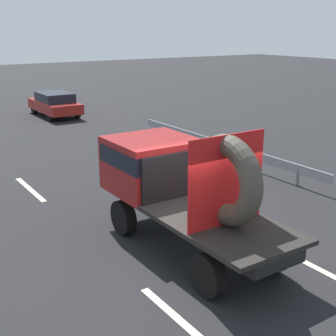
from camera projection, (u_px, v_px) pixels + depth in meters
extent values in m
plane|color=black|center=(202.00, 256.00, 10.59)|extent=(120.00, 120.00, 0.00)
cylinder|color=black|center=(123.00, 217.00, 11.62)|extent=(0.28, 0.87, 0.87)
cylinder|color=black|center=(179.00, 204.00, 12.51)|extent=(0.28, 0.87, 0.87)
cylinder|color=black|center=(208.00, 275.00, 8.91)|extent=(0.28, 0.87, 0.87)
cylinder|color=black|center=(272.00, 252.00, 9.81)|extent=(0.28, 0.87, 0.87)
cube|color=black|center=(192.00, 216.00, 10.56)|extent=(1.30, 5.41, 0.25)
cube|color=maroon|center=(152.00, 165.00, 11.71)|extent=(2.00, 1.95, 1.35)
cube|color=black|center=(153.00, 154.00, 11.58)|extent=(2.02, 1.85, 0.44)
cube|color=black|center=(220.00, 224.00, 9.73)|extent=(2.00, 3.46, 0.10)
cube|color=black|center=(175.00, 176.00, 10.90)|extent=(1.80, 0.08, 1.10)
torus|color=#474238|center=(227.00, 180.00, 9.33)|extent=(0.45, 1.88, 1.88)
cube|color=red|center=(227.00, 180.00, 9.33)|extent=(1.90, 0.03, 1.88)
cylinder|color=black|center=(34.00, 109.00, 27.78)|extent=(0.22, 0.65, 0.65)
cylinder|color=black|center=(60.00, 106.00, 28.62)|extent=(0.22, 0.65, 0.65)
cylinder|color=black|center=(50.00, 116.00, 25.62)|extent=(0.22, 0.65, 0.65)
cylinder|color=black|center=(77.00, 113.00, 26.45)|extent=(0.22, 0.65, 0.65)
cube|color=maroon|center=(55.00, 106.00, 27.04)|extent=(1.82, 4.24, 0.56)
cube|color=black|center=(55.00, 97.00, 26.81)|extent=(1.63, 2.37, 0.50)
cube|color=gray|center=(219.00, 145.00, 18.33)|extent=(0.06, 10.71, 0.32)
cylinder|color=slate|center=(298.00, 177.00, 15.21)|extent=(0.10, 0.10, 0.55)
cylinder|color=slate|center=(242.00, 159.00, 17.34)|extent=(0.10, 0.10, 0.55)
cylinder|color=slate|center=(199.00, 145.00, 19.48)|extent=(0.10, 0.10, 0.55)
cylinder|color=slate|center=(164.00, 133.00, 21.62)|extent=(0.10, 0.10, 0.55)
cube|color=beige|center=(184.00, 324.00, 8.14)|extent=(0.16, 2.73, 0.01)
cube|color=beige|center=(30.00, 189.00, 14.92)|extent=(0.16, 2.66, 0.01)
cube|color=beige|center=(309.00, 264.00, 10.21)|extent=(0.16, 2.58, 0.01)
cube|color=beige|center=(130.00, 173.00, 16.60)|extent=(0.16, 2.18, 0.01)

